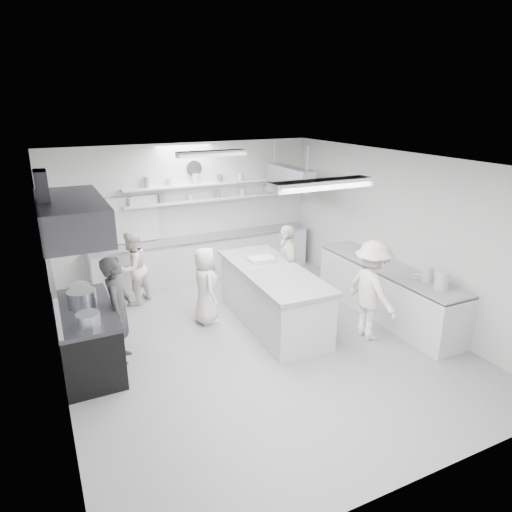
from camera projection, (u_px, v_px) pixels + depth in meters
name	position (u px, v px, depth m)	size (l,w,h in m)	color
floor	(255.00, 341.00, 7.83)	(6.00, 7.00, 0.02)	#999999
ceiling	(254.00, 161.00, 6.86)	(6.00, 7.00, 0.02)	white
wall_back	(187.00, 211.00, 10.32)	(6.00, 0.04, 3.00)	beige
wall_front	(415.00, 364.00, 4.36)	(6.00, 0.04, 3.00)	beige
wall_left	(51.00, 289.00, 6.10)	(0.04, 7.00, 3.00)	beige
wall_right	(399.00, 234.00, 8.59)	(0.04, 7.00, 3.00)	beige
stove	(88.00, 339.00, 6.94)	(0.80, 1.80, 0.90)	black
exhaust_hood	(72.00, 216.00, 6.33)	(0.85, 2.00, 0.50)	#37373C
back_counter	(205.00, 257.00, 10.53)	(5.00, 0.60, 0.92)	silver
shelf_lower	(218.00, 199.00, 10.42)	(4.20, 0.26, 0.04)	silver
shelf_upper	(217.00, 183.00, 10.31)	(4.20, 0.26, 0.04)	silver
pass_through_window	(128.00, 220.00, 9.78)	(1.30, 0.04, 1.00)	black
wall_clock	(194.00, 168.00, 10.07)	(0.32, 0.32, 0.05)	silver
right_counter	(387.00, 292.00, 8.60)	(0.74, 3.30, 0.94)	silver
pot_rack	(289.00, 176.00, 9.96)	(0.30, 1.60, 0.40)	#A5A9B1
light_fixture_front	(322.00, 184.00, 5.35)	(1.30, 0.25, 0.10)	silver
light_fixture_rear	(212.00, 153.00, 8.41)	(1.30, 0.25, 0.10)	silver
prep_island	(272.00, 298.00, 8.29)	(1.00, 2.68, 0.99)	silver
stove_pot	(82.00, 300.00, 6.85)	(0.42, 0.42, 0.29)	#A5A9B1
cook_stove	(118.00, 310.00, 6.98)	(0.62, 0.41, 1.71)	#333333
cook_back	(132.00, 268.00, 9.02)	(0.72, 0.56, 1.49)	white
cook_island_left	(206.00, 286.00, 8.27)	(0.69, 0.45, 1.42)	white
cook_island_right	(287.00, 266.00, 8.88)	(0.97, 0.40, 1.65)	white
cook_right	(372.00, 290.00, 7.68)	(1.11, 0.64, 1.71)	white
bowl_island_a	(269.00, 258.00, 8.75)	(0.28, 0.28, 0.07)	#A5A9B1
bowl_island_b	(284.00, 275.00, 7.91)	(0.18, 0.18, 0.06)	silver
bowl_right	(416.00, 278.00, 7.92)	(0.25, 0.25, 0.06)	silver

